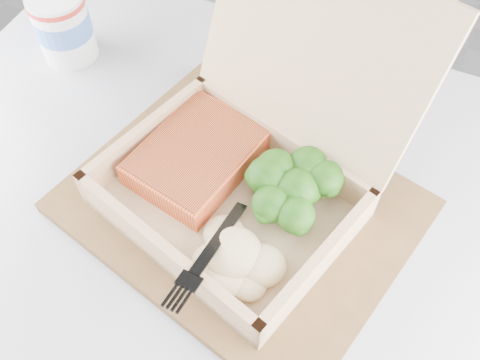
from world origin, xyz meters
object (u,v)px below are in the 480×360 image
(cafe_table, at_px, (186,304))
(paper_cup, at_px, (63,24))
(serving_tray, at_px, (241,206))
(takeout_container, at_px, (255,152))

(cafe_table, bearing_deg, paper_cup, 139.03)
(serving_tray, xyz_separation_m, paper_cup, (-0.30, 0.15, 0.04))
(cafe_table, relative_size, takeout_container, 2.38)
(serving_tray, bearing_deg, takeout_container, 82.34)
(paper_cup, bearing_deg, takeout_container, -22.05)
(cafe_table, bearing_deg, serving_tray, 45.71)
(takeout_container, xyz_separation_m, paper_cup, (-0.30, 0.12, -0.02))
(cafe_table, xyz_separation_m, takeout_container, (0.06, 0.09, 0.25))
(serving_tray, bearing_deg, paper_cup, 152.98)
(serving_tray, relative_size, paper_cup, 3.77)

